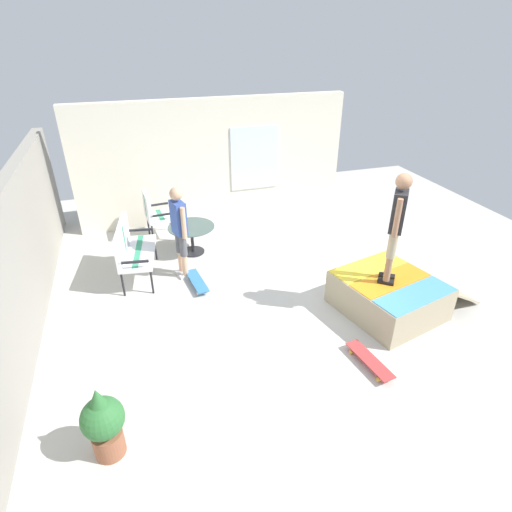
{
  "coord_description": "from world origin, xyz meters",
  "views": [
    {
      "loc": [
        -5.06,
        2.34,
        3.96
      ],
      "look_at": [
        0.49,
        0.58,
        0.7
      ],
      "focal_mm": 28.96,
      "sensor_mm": 36.0,
      "label": 1
    }
  ],
  "objects": [
    {
      "name": "ground_plane",
      "position": [
        0.0,
        0.0,
        -0.05
      ],
      "size": [
        12.0,
        12.0,
        0.1
      ],
      "primitive_type": "cube",
      "color": "beige"
    },
    {
      "name": "back_wall_cinderblock",
      "position": [
        0.0,
        4.0,
        1.07
      ],
      "size": [
        9.0,
        0.2,
        2.14
      ],
      "color": "gray",
      "rests_on": "ground_plane"
    },
    {
      "name": "house_facade",
      "position": [
        3.8,
        0.49,
        1.34
      ],
      "size": [
        0.23,
        6.0,
        2.67
      ],
      "color": "silver",
      "rests_on": "ground_plane"
    },
    {
      "name": "skate_ramp",
      "position": [
        -0.61,
        -1.26,
        0.28
      ],
      "size": [
        1.86,
        2.35,
        0.57
      ],
      "color": "tan",
      "rests_on": "ground_plane"
    },
    {
      "name": "patio_bench",
      "position": [
        1.61,
        2.5,
        0.62
      ],
      "size": [
        1.32,
        0.73,
        1.02
      ],
      "color": "black",
      "rests_on": "ground_plane"
    },
    {
      "name": "patio_chair_near_house",
      "position": [
        3.06,
        1.97,
        0.61
      ],
      "size": [
        0.66,
        0.6,
        1.02
      ],
      "color": "black",
      "rests_on": "ground_plane"
    },
    {
      "name": "patio_table",
      "position": [
        2.21,
        1.35,
        0.4
      ],
      "size": [
        0.9,
        0.9,
        0.57
      ],
      "color": "black",
      "rests_on": "ground_plane"
    },
    {
      "name": "person_watching",
      "position": [
        1.41,
        1.66,
        0.97
      ],
      "size": [
        0.47,
        0.3,
        1.67
      ],
      "color": "silver",
      "rests_on": "ground_plane"
    },
    {
      "name": "person_skater",
      "position": [
        -0.6,
        -1.15,
        1.55
      ],
      "size": [
        0.39,
        0.36,
        1.68
      ],
      "color": "black",
      "rests_on": "skate_ramp"
    },
    {
      "name": "skateboard_by_bench",
      "position": [
        0.99,
        1.49,
        0.08
      ],
      "size": [
        0.82,
        0.3,
        0.1
      ],
      "color": "#3372B2",
      "rests_on": "ground_plane"
    },
    {
      "name": "skateboard_spare",
      "position": [
        -1.62,
        -0.33,
        0.08
      ],
      "size": [
        0.82,
        0.31,
        0.1
      ],
      "color": "#B23838",
      "rests_on": "ground_plane"
    },
    {
      "name": "potted_plant",
      "position": [
        -1.92,
        2.96,
        0.47
      ],
      "size": [
        0.44,
        0.44,
        0.92
      ],
      "color": "brown",
      "rests_on": "ground_plane"
    }
  ]
}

